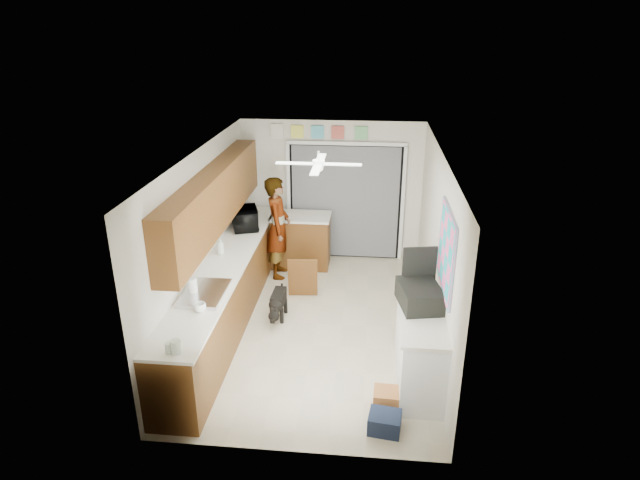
{
  "coord_description": "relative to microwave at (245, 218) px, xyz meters",
  "views": [
    {
      "loc": [
        0.7,
        -6.67,
        4.07
      ],
      "look_at": [
        0.0,
        0.4,
        1.15
      ],
      "focal_mm": 30.0,
      "sensor_mm": 36.0,
      "label": 1
    }
  ],
  "objects": [
    {
      "name": "jar_b",
      "position": [
        0.03,
        -3.57,
        -0.11
      ],
      "size": [
        0.1,
        0.1,
        0.11
      ],
      "primitive_type": "cylinder",
      "rotation": [
        0.0,
        0.0,
        0.36
      ],
      "color": "silver",
      "rests_on": "left_countertop"
    },
    {
      "name": "wall_back",
      "position": [
        1.31,
        1.18,
        0.15
      ],
      "size": [
        3.2,
        0.0,
        3.2
      ],
      "primitive_type": "plane",
      "rotation": [
        1.57,
        0.0,
        0.0
      ],
      "color": "beige",
      "rests_on": "ground"
    },
    {
      "name": "suitcase_rim",
      "position": [
        2.63,
        -2.33,
        -0.14
      ],
      "size": [
        0.55,
        0.66,
        0.02
      ],
      "primitive_type": "cube",
      "rotation": [
        0.0,
        0.0,
        0.2
      ],
      "color": "yellow",
      "rests_on": "suitcase"
    },
    {
      "name": "suitcase_lid",
      "position": [
        2.63,
        -2.04,
        0.22
      ],
      "size": [
        0.42,
        0.11,
        0.5
      ],
      "primitive_type": "cube",
      "rotation": [
        0.0,
        0.0,
        0.2
      ],
      "color": "black",
      "rests_on": "suitcase"
    },
    {
      "name": "ceiling_fan",
      "position": [
        1.31,
        -1.12,
        1.22
      ],
      "size": [
        1.14,
        1.14,
        0.24
      ],
      "primitive_type": "cube",
      "color": "white",
      "rests_on": "ceiling"
    },
    {
      "name": "left_base_cabinets",
      "position": [
        0.01,
        -1.32,
        -0.65
      ],
      "size": [
        0.6,
        4.8,
        0.9
      ],
      "primitive_type": "cube",
      "color": "brown",
      "rests_on": "floor"
    },
    {
      "name": "cardboard_box",
      "position": [
        2.31,
        -3.04,
        -0.99
      ],
      "size": [
        0.37,
        0.29,
        0.23
      ],
      "primitive_type": "cube",
      "rotation": [
        0.0,
        0.0,
        -0.05
      ],
      "color": "#9A5630",
      "rests_on": "floor"
    },
    {
      "name": "peninsula_base",
      "position": [
        0.81,
        0.68,
        -0.65
      ],
      "size": [
        1.0,
        0.6,
        0.9
      ],
      "primitive_type": "cube",
      "color": "brown",
      "rests_on": "floor"
    },
    {
      "name": "cup",
      "position": [
        0.09,
        -2.72,
        -0.11
      ],
      "size": [
        0.14,
        0.14,
        0.11
      ],
      "primitive_type": "imported",
      "rotation": [
        0.0,
        0.0,
        -0.04
      ],
      "color": "white",
      "rests_on": "left_countertop"
    },
    {
      "name": "paper_towel_roll",
      "position": [
        -0.11,
        -2.33,
        -0.05
      ],
      "size": [
        0.13,
        0.13,
        0.23
      ],
      "primitive_type": "cylinder",
      "rotation": [
        0.0,
        0.0,
        0.34
      ],
      "color": "white",
      "rests_on": "left_countertop"
    },
    {
      "name": "header_frame_1",
      "position": [
        1.06,
        1.15,
        1.2
      ],
      "size": [
        0.22,
        0.02,
        0.22
      ],
      "primitive_type": "cube",
      "color": "#4EB7D1",
      "rests_on": "wall_back"
    },
    {
      "name": "right_counter_top",
      "position": [
        2.65,
        -2.52,
        -0.18
      ],
      "size": [
        0.54,
        1.44,
        0.04
      ],
      "primitive_type": "cube",
      "color": "white",
      "rests_on": "right_counter_base"
    },
    {
      "name": "soap_bottle",
      "position": [
        -0.11,
        -1.08,
        -0.03
      ],
      "size": [
        0.12,
        0.12,
        0.26
      ],
      "primitive_type": "imported",
      "rotation": [
        0.0,
        0.0,
        -0.2
      ],
      "color": "silver",
      "rests_on": "left_countertop"
    },
    {
      "name": "door_trim_head",
      "position": [
        1.56,
        1.12,
        1.02
      ],
      "size": [
        2.1,
        0.04,
        0.06
      ],
      "primitive_type": "cube",
      "color": "white",
      "rests_on": "wall_back"
    },
    {
      "name": "route66_sign",
      "position": [
        0.36,
        1.15,
        1.2
      ],
      "size": [
        0.22,
        0.02,
        0.26
      ],
      "primitive_type": "cube",
      "color": "silver",
      "rests_on": "wall_back"
    },
    {
      "name": "left_countertop",
      "position": [
        0.02,
        -1.32,
        -0.18
      ],
      "size": [
        0.62,
        4.8,
        0.04
      ],
      "primitive_type": "cube",
      "color": "white",
      "rests_on": "left_base_cabinets"
    },
    {
      "name": "header_frame_3",
      "position": [
        1.81,
        1.15,
        1.2
      ],
      "size": [
        0.22,
        0.02,
        0.22
      ],
      "primitive_type": "cube",
      "color": "#69B878",
      "rests_on": "wall_back"
    },
    {
      "name": "faucet",
      "position": [
        -0.17,
        -2.32,
        -0.05
      ],
      "size": [
        0.03,
        0.03,
        0.22
      ],
      "primitive_type": "cylinder",
      "color": "silver",
      "rests_on": "left_countertop"
    },
    {
      "name": "suitcase",
      "position": [
        2.63,
        -2.33,
        -0.03
      ],
      "size": [
        0.56,
        0.68,
        0.26
      ],
      "primitive_type": "cube",
      "rotation": [
        0.0,
        0.0,
        0.2
      ],
      "color": "black",
      "rests_on": "right_counter_top"
    },
    {
      "name": "navy_crate",
      "position": [
        2.25,
        -3.41,
        -1.0
      ],
      "size": [
        0.37,
        0.33,
        0.21
      ],
      "primitive_type": "cube",
      "rotation": [
        0.0,
        0.0,
        -0.13
      ],
      "color": "#161F37",
      "rests_on": "floor"
    },
    {
      "name": "door_trim_right",
      "position": [
        2.58,
        1.12,
        -0.05
      ],
      "size": [
        0.06,
        0.04,
        2.1
      ],
      "primitive_type": "cube",
      "color": "white",
      "rests_on": "wall_back"
    },
    {
      "name": "abstract_painting",
      "position": [
        2.89,
        -2.32,
        0.55
      ],
      "size": [
        0.03,
        1.15,
        0.95
      ],
      "primitive_type": "cube",
      "color": "pink",
      "rests_on": "wall_right"
    },
    {
      "name": "right_counter_base",
      "position": [
        2.66,
        -2.52,
        -0.65
      ],
      "size": [
        0.5,
        1.4,
        0.9
      ],
      "primitive_type": "cube",
      "color": "white",
      "rests_on": "floor"
    },
    {
      "name": "jar_a",
      "position": [
        0.11,
        -3.57,
        -0.09
      ],
      "size": [
        0.11,
        0.11,
        0.15
      ],
      "primitive_type": "cylinder",
      "rotation": [
        0.0,
        0.0,
        -0.01
      ],
      "color": "silver",
      "rests_on": "left_countertop"
    },
    {
      "name": "upper_cabinets",
      "position": [
        -0.13,
        -1.12,
        0.7
      ],
      "size": [
        0.32,
        4.0,
        0.8
      ],
      "primitive_type": "cube",
      "color": "brown",
      "rests_on": "wall_left"
    },
    {
      "name": "door_trim_left",
      "position": [
        0.54,
        1.12,
        -0.05
      ],
      "size": [
        0.06,
        0.04,
        2.1
      ],
      "primitive_type": "cube",
      "color": "white",
      "rests_on": "wall_back"
    },
    {
      "name": "header_frame_2",
      "position": [
        1.41,
        1.15,
        1.2
      ],
      "size": [
        0.22,
        0.02,
        0.22
      ],
      "primitive_type": "cube",
      "color": "#C35149",
      "rests_on": "wall_back"
    },
    {
      "name": "microwave",
      "position": [
        0.0,
        0.0,
        0.0
      ],
      "size": [
        0.57,
        0.68,
        0.32
      ],
      "primitive_type": "imported",
      "rotation": [
        0.0,
        0.0,
        1.9
      ],
      "color": "black",
      "rests_on": "left_countertop"
    },
    {
      "name": "cabinet_door_panel",
      "position": [
        1.0,
        -0.54,
        -0.76
      ],
      "size": [
        0.47,
        0.22,
        0.68
      ],
      "primitive_type": "cube",
      "rotation": [
        0.21,
        0.0,
        0.09
      ],
      "color": "brown",
      "rests_on": "floor"
    },
    {
      "name": "peninsula_top",
      "position": [
        0.81,
        0.68,
        -0.18
      ],
      "size": [
        1.04,
        0.64,
        0.04
      ],
      "primitive_type": "cube",
      "color": "white",
      "rests_on": "peninsula_base"
    },
    {
      "name": "sink_basin",
      "position": [
        0.02,
        -2.32,
        -0.15
      ],
      "size": [
        0.5,
        0.76,
        0.06
      ],
      "primitive_type": "cube",
      "color": "silver",
      "rests_on": "left_countertop"
    },
    {
      "name": "curtain_panel",
      "position": [
        1.56,
        1.11,
        -0.05
      ],
      "size": [
        1.9,
        0.03,
        2.05
      ],
      "primitive_type": "cube",
      "color": "slate",
      "rests_on": "wall_back"
    },
    {
      "name": "wall_left",
      "position": [
        -0.29,
        -1.32,
        0.15
      ],
      "size": [
        0.0,
        5.0,
        5.0
      ],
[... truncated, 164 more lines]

